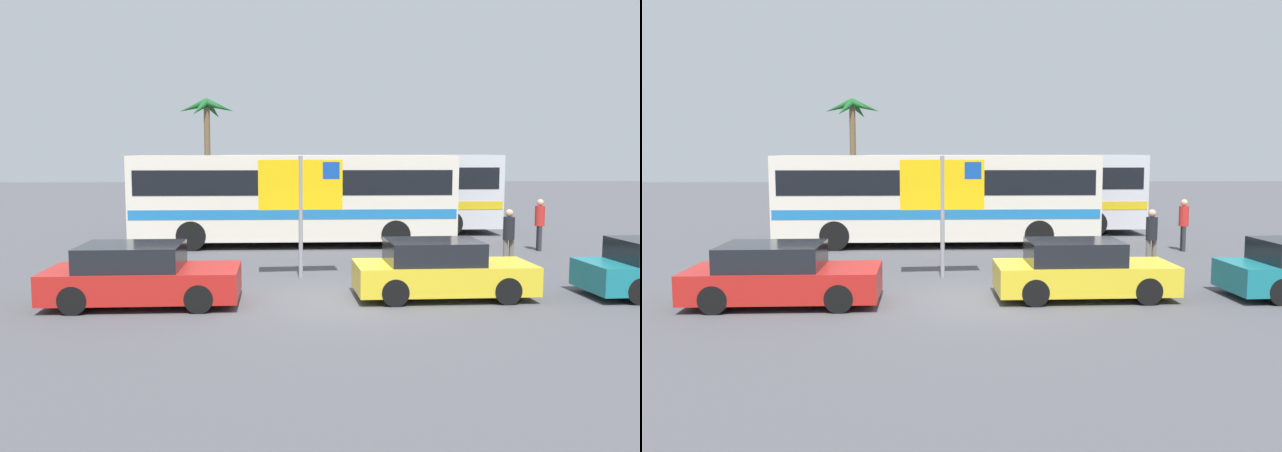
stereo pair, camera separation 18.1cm
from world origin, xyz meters
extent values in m
plane|color=#4C4C51|center=(0.00, 0.00, 0.00)|extent=(120.00, 120.00, 0.00)
cube|color=silver|center=(-0.89, 9.14, 1.73)|extent=(11.11, 2.66, 2.90)
cube|color=black|center=(-0.89, 9.14, 2.28)|extent=(10.66, 2.68, 0.84)
cube|color=#1E70B7|center=(-0.89, 9.14, 1.22)|extent=(11.00, 2.68, 0.32)
cylinder|color=black|center=(2.55, 10.34, 0.50)|extent=(1.00, 0.28, 1.00)
cylinder|color=black|center=(2.55, 7.94, 0.50)|extent=(1.00, 0.28, 1.00)
cylinder|color=black|center=(-4.34, 10.34, 0.50)|extent=(1.00, 0.28, 1.00)
cylinder|color=black|center=(-4.34, 7.94, 0.50)|extent=(1.00, 0.28, 1.00)
cube|color=silver|center=(1.82, 12.63, 1.73)|extent=(11.11, 2.66, 2.90)
cube|color=black|center=(1.82, 12.63, 2.28)|extent=(10.66, 2.68, 0.84)
cube|color=gold|center=(1.82, 12.63, 1.22)|extent=(11.00, 2.68, 0.32)
cylinder|color=black|center=(5.26, 13.83, 0.50)|extent=(1.00, 0.28, 1.00)
cylinder|color=black|center=(5.26, 11.42, 0.50)|extent=(1.00, 0.28, 1.00)
cylinder|color=black|center=(-1.63, 13.83, 0.50)|extent=(1.00, 0.28, 1.00)
cylinder|color=black|center=(-1.63, 11.42, 0.50)|extent=(1.00, 0.28, 1.00)
cylinder|color=gray|center=(-0.76, 2.90, 1.60)|extent=(0.11, 0.11, 3.20)
cube|color=yellow|center=(-0.76, 2.90, 2.45)|extent=(2.20, 0.23, 1.30)
cube|color=#1447A8|center=(0.03, 2.96, 2.82)|extent=(0.44, 0.10, 0.44)
cylinder|color=black|center=(6.43, 0.94, 0.30)|extent=(0.61, 0.19, 0.60)
cylinder|color=black|center=(6.51, -0.61, 0.30)|extent=(0.61, 0.19, 0.60)
cube|color=red|center=(-4.22, -0.08, 0.48)|extent=(4.12, 1.94, 0.64)
cube|color=black|center=(-4.47, -0.08, 1.06)|extent=(2.15, 1.76, 0.52)
cylinder|color=black|center=(-2.96, 0.81, 0.30)|extent=(0.60, 0.17, 0.60)
cylinder|color=black|center=(-2.94, -0.94, 0.30)|extent=(0.60, 0.17, 0.60)
cylinder|color=black|center=(-5.50, 0.77, 0.30)|extent=(0.60, 0.17, 0.60)
cylinder|color=black|center=(-5.48, -0.97, 0.30)|extent=(0.60, 0.17, 0.60)
cube|color=yellow|center=(2.41, 0.26, 0.48)|extent=(4.02, 1.75, 0.64)
cube|color=black|center=(2.17, 0.26, 1.06)|extent=(2.10, 1.57, 0.52)
cylinder|color=black|center=(3.62, 1.05, 0.30)|extent=(0.60, 0.17, 0.60)
cylinder|color=black|center=(3.66, -0.46, 0.30)|extent=(0.60, 0.17, 0.60)
cylinder|color=black|center=(1.15, 0.99, 0.30)|extent=(0.60, 0.17, 0.60)
cylinder|color=black|center=(1.19, -0.52, 0.30)|extent=(0.60, 0.17, 0.60)
cylinder|color=#2D2D33|center=(7.32, 7.47, 0.42)|extent=(0.13, 0.13, 0.84)
cylinder|color=#2D2D33|center=(7.30, 7.29, 0.42)|extent=(0.13, 0.13, 0.84)
cylinder|color=red|center=(7.31, 7.38, 1.17)|extent=(0.32, 0.32, 0.67)
sphere|color=tan|center=(7.31, 7.38, 1.62)|extent=(0.23, 0.23, 0.23)
cylinder|color=#706656|center=(5.24, 4.06, 0.41)|extent=(0.13, 0.13, 0.82)
cylinder|color=#706656|center=(5.07, 4.03, 0.41)|extent=(0.13, 0.13, 0.82)
cylinder|color=black|center=(5.15, 4.04, 1.15)|extent=(0.32, 0.32, 0.65)
sphere|color=tan|center=(5.15, 4.04, 1.58)|extent=(0.22, 0.22, 0.22)
cylinder|color=brown|center=(-5.36, 21.65, 2.85)|extent=(0.32, 0.32, 5.70)
cone|color=#195623|center=(-4.66, 21.77, 5.67)|extent=(1.61, 0.70, 0.87)
cone|color=#195623|center=(-5.10, 22.25, 5.53)|extent=(1.01, 1.56, 1.12)
cone|color=#195623|center=(-5.76, 22.24, 5.68)|extent=(1.23, 1.54, 0.85)
cone|color=#195623|center=(-6.07, 21.62, 5.65)|extent=(1.57, 0.51, 0.91)
cone|color=#195623|center=(-5.64, 21.05, 5.55)|extent=(1.04, 1.57, 1.08)
cone|color=#195623|center=(-4.90, 21.10, 5.71)|extent=(1.33, 1.48, 0.80)
camera|label=1|loc=(-1.10, -14.57, 3.30)|focal=37.76mm
camera|label=2|loc=(-0.92, -14.58, 3.30)|focal=37.76mm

